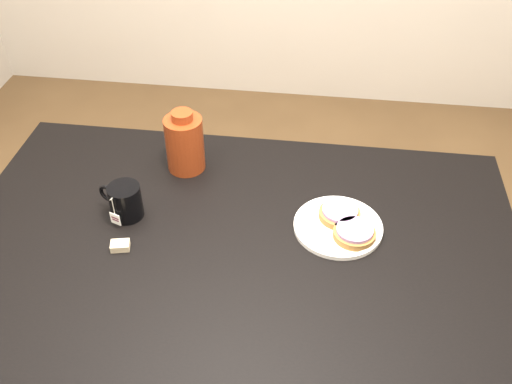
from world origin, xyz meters
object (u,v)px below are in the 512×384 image
bagel_front (354,233)px  teabag_pouch (120,246)px  bagel_package (185,143)px  plate (338,226)px  table (236,266)px  mug (125,201)px  bagel_back (340,213)px

bagel_front → teabag_pouch: bearing=-169.6°
bagel_front → bagel_package: 0.53m
plate → bagel_front: 0.06m
table → teabag_pouch: 0.29m
teabag_pouch → bagel_package: (0.09, 0.34, 0.07)m
plate → mug: bearing=-177.9°
table → bagel_back: 0.30m
table → bagel_front: size_ratio=10.05×
plate → bagel_front: (0.04, -0.04, 0.02)m
plate → teabag_pouch: 0.54m
table → bagel_back: bearing=24.5°
bagel_front → bagel_package: bearing=153.5°
plate → bagel_back: size_ratio=2.11×
mug → teabag_pouch: (0.02, -0.12, -0.04)m
bagel_front → teabag_pouch: (-0.56, -0.10, -0.02)m
table → bagel_package: 0.38m
table → bagel_back: size_ratio=13.22×
bagel_front → mug: mug is taller
bagel_back → bagel_front: bearing=-60.8°
bagel_back → bagel_package: 0.47m
bagel_front → table: bearing=-170.6°
table → plate: (0.25, 0.08, 0.09)m
plate → bagel_package: (-0.43, 0.20, 0.08)m
mug → teabag_pouch: 0.13m
mug → table: bearing=7.7°
bagel_back → teabag_pouch: 0.55m
mug → teabag_pouch: size_ratio=2.95×
bagel_front → bagel_package: bagel_package is taller
bagel_front → mug: 0.58m
table → bagel_package: size_ratio=7.64×
table → bagel_package: bagel_package is taller
plate → bagel_back: bearing=86.2°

